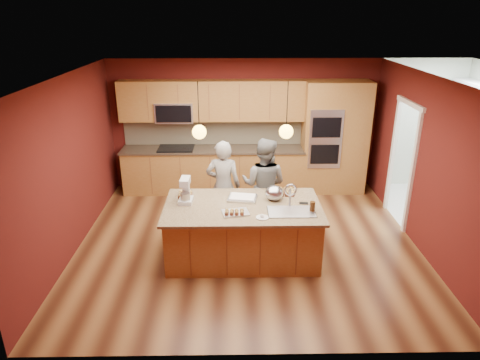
{
  "coord_description": "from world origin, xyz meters",
  "views": [
    {
      "loc": [
        -0.23,
        -6.21,
        3.59
      ],
      "look_at": [
        -0.13,
        -0.1,
        1.15
      ],
      "focal_mm": 32.0,
      "sensor_mm": 36.0,
      "label": 1
    }
  ],
  "objects_px": {
    "person_right": "(264,185)",
    "stand_mixer": "(186,192)",
    "mixing_bowl": "(274,193)",
    "island": "(244,230)",
    "person_left": "(223,186)"
  },
  "relations": [
    {
      "from": "person_right",
      "to": "stand_mixer",
      "type": "distance_m",
      "value": 1.48
    },
    {
      "from": "person_right",
      "to": "stand_mixer",
      "type": "bearing_deg",
      "value": 51.96
    },
    {
      "from": "person_right",
      "to": "mixing_bowl",
      "type": "distance_m",
      "value": 0.73
    },
    {
      "from": "island",
      "to": "mixing_bowl",
      "type": "height_order",
      "value": "island"
    },
    {
      "from": "mixing_bowl",
      "to": "person_right",
      "type": "bearing_deg",
      "value": 98.69
    },
    {
      "from": "stand_mixer",
      "to": "mixing_bowl",
      "type": "xyz_separation_m",
      "value": [
        1.35,
        0.06,
        -0.05
      ]
    },
    {
      "from": "island",
      "to": "mixing_bowl",
      "type": "distance_m",
      "value": 0.74
    },
    {
      "from": "person_left",
      "to": "person_right",
      "type": "distance_m",
      "value": 0.69
    },
    {
      "from": "person_left",
      "to": "person_right",
      "type": "relative_size",
      "value": 0.98
    },
    {
      "from": "island",
      "to": "mixing_bowl",
      "type": "bearing_deg",
      "value": 23.65
    },
    {
      "from": "mixing_bowl",
      "to": "person_left",
      "type": "bearing_deg",
      "value": 138.49
    },
    {
      "from": "stand_mixer",
      "to": "person_right",
      "type": "bearing_deg",
      "value": 34.84
    },
    {
      "from": "stand_mixer",
      "to": "mixing_bowl",
      "type": "height_order",
      "value": "stand_mixer"
    },
    {
      "from": "person_right",
      "to": "stand_mixer",
      "type": "xyz_separation_m",
      "value": [
        -1.24,
        -0.77,
        0.21
      ]
    },
    {
      "from": "person_left",
      "to": "mixing_bowl",
      "type": "xyz_separation_m",
      "value": [
        0.8,
        -0.71,
        0.17
      ]
    }
  ]
}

